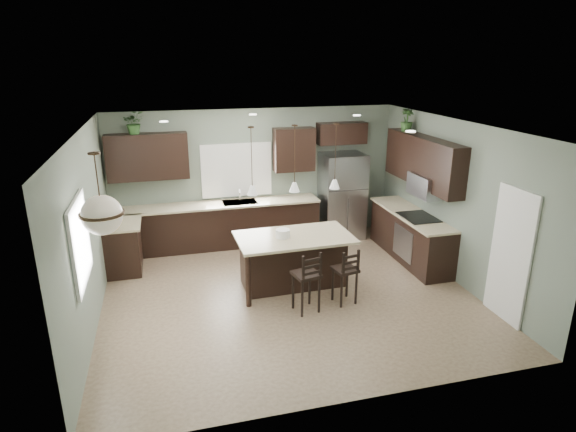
# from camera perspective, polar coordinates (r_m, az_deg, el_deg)

# --- Properties ---
(ground) EXTENTS (6.00, 6.00, 0.00)m
(ground) POSITION_cam_1_polar(r_m,az_deg,el_deg) (8.21, 0.03, -9.23)
(ground) COLOR #9E8466
(ground) RESTS_ON ground
(pantry_door) EXTENTS (0.04, 0.82, 2.04)m
(pantry_door) POSITION_cam_1_polar(r_m,az_deg,el_deg) (7.82, 24.85, -4.30)
(pantry_door) COLOR white
(pantry_door) RESTS_ON ground
(window_back) EXTENTS (1.35, 0.02, 1.00)m
(window_back) POSITION_cam_1_polar(r_m,az_deg,el_deg) (10.13, -6.12, 5.45)
(window_back) COLOR white
(window_back) RESTS_ON room_shell
(window_left) EXTENTS (0.02, 1.10, 1.00)m
(window_left) POSITION_cam_1_polar(r_m,az_deg,el_deg) (6.73, -23.52, -2.83)
(window_left) COLOR white
(window_left) RESTS_ON room_shell
(left_return_cabs) EXTENTS (0.60, 0.90, 0.90)m
(left_return_cabs) POSITION_cam_1_polar(r_m,az_deg,el_deg) (9.39, -18.90, -3.57)
(left_return_cabs) COLOR black
(left_return_cabs) RESTS_ON ground
(left_return_countertop) EXTENTS (0.66, 0.96, 0.04)m
(left_return_countertop) POSITION_cam_1_polar(r_m,az_deg,el_deg) (9.23, -19.08, -0.85)
(left_return_countertop) COLOR beige
(left_return_countertop) RESTS_ON left_return_cabs
(back_lower_cabs) EXTENTS (4.20, 0.60, 0.90)m
(back_lower_cabs) POSITION_cam_1_polar(r_m,az_deg,el_deg) (10.11, -8.18, -1.16)
(back_lower_cabs) COLOR black
(back_lower_cabs) RESTS_ON ground
(back_countertop) EXTENTS (4.20, 0.66, 0.04)m
(back_countertop) POSITION_cam_1_polar(r_m,az_deg,el_deg) (9.94, -8.29, 1.35)
(back_countertop) COLOR beige
(back_countertop) RESTS_ON back_lower_cabs
(sink_inset) EXTENTS (0.70, 0.45, 0.01)m
(sink_inset) POSITION_cam_1_polar(r_m,az_deg,el_deg) (9.99, -5.73, 1.63)
(sink_inset) COLOR gray
(sink_inset) RESTS_ON back_countertop
(faucet) EXTENTS (0.02, 0.02, 0.28)m
(faucet) POSITION_cam_1_polar(r_m,az_deg,el_deg) (9.92, -5.73, 2.38)
(faucet) COLOR silver
(faucet) RESTS_ON back_countertop
(back_upper_left) EXTENTS (1.55, 0.34, 0.90)m
(back_upper_left) POSITION_cam_1_polar(r_m,az_deg,el_deg) (9.79, -16.30, 6.76)
(back_upper_left) COLOR black
(back_upper_left) RESTS_ON room_shell
(back_upper_right) EXTENTS (0.85, 0.34, 0.90)m
(back_upper_right) POSITION_cam_1_polar(r_m,az_deg,el_deg) (10.14, 0.71, 7.88)
(back_upper_right) COLOR black
(back_upper_right) RESTS_ON room_shell
(fridge_header) EXTENTS (1.05, 0.34, 0.45)m
(fridge_header) POSITION_cam_1_polar(r_m,az_deg,el_deg) (10.41, 6.38, 9.72)
(fridge_header) COLOR black
(fridge_header) RESTS_ON room_shell
(right_lower_cabs) EXTENTS (0.60, 2.35, 0.90)m
(right_lower_cabs) POSITION_cam_1_polar(r_m,az_deg,el_deg) (9.72, 14.28, -2.38)
(right_lower_cabs) COLOR black
(right_lower_cabs) RESTS_ON ground
(right_countertop) EXTENTS (0.66, 2.35, 0.04)m
(right_countertop) POSITION_cam_1_polar(r_m,az_deg,el_deg) (9.56, 14.39, 0.24)
(right_countertop) COLOR beige
(right_countertop) RESTS_ON right_lower_cabs
(cooktop) EXTENTS (0.58, 0.75, 0.02)m
(cooktop) POSITION_cam_1_polar(r_m,az_deg,el_deg) (9.32, 15.20, -0.12)
(cooktop) COLOR black
(cooktop) RESTS_ON right_countertop
(wall_oven_front) EXTENTS (0.01, 0.72, 0.60)m
(wall_oven_front) POSITION_cam_1_polar(r_m,az_deg,el_deg) (9.36, 13.43, -3.14)
(wall_oven_front) COLOR gray
(wall_oven_front) RESTS_ON right_lower_cabs
(right_upper_cabs) EXTENTS (0.34, 2.35, 0.90)m
(right_upper_cabs) POSITION_cam_1_polar(r_m,az_deg,el_deg) (9.37, 15.70, 6.31)
(right_upper_cabs) COLOR black
(right_upper_cabs) RESTS_ON room_shell
(microwave) EXTENTS (0.40, 0.75, 0.40)m
(microwave) POSITION_cam_1_polar(r_m,az_deg,el_deg) (9.20, 16.06, 3.50)
(microwave) COLOR gray
(microwave) RESTS_ON right_upper_cabs
(refrigerator) EXTENTS (0.90, 0.74, 1.85)m
(refrigerator) POSITION_cam_1_polar(r_m,az_deg,el_deg) (10.50, 6.42, 2.38)
(refrigerator) COLOR #9A9BA2
(refrigerator) RESTS_ON ground
(kitchen_island) EXTENTS (1.97, 1.15, 0.92)m
(kitchen_island) POSITION_cam_1_polar(r_m,az_deg,el_deg) (8.29, 0.73, -5.39)
(kitchen_island) COLOR black
(kitchen_island) RESTS_ON ground
(serving_dish) EXTENTS (0.24, 0.24, 0.14)m
(serving_dish) POSITION_cam_1_polar(r_m,az_deg,el_deg) (8.04, -0.62, -2.08)
(serving_dish) COLOR white
(serving_dish) RESTS_ON kitchen_island
(bar_stool_center) EXTENTS (0.45, 0.45, 1.02)m
(bar_stool_center) POSITION_cam_1_polar(r_m,az_deg,el_deg) (7.49, 2.16, -7.71)
(bar_stool_center) COLOR black
(bar_stool_center) RESTS_ON ground
(bar_stool_right) EXTENTS (0.41, 0.41, 0.95)m
(bar_stool_right) POSITION_cam_1_polar(r_m,az_deg,el_deg) (7.80, 6.75, -7.01)
(bar_stool_right) COLOR black
(bar_stool_right) RESTS_ON ground
(pendant_left) EXTENTS (0.17, 0.17, 1.10)m
(pendant_left) POSITION_cam_1_polar(r_m,az_deg,el_deg) (7.57, -4.33, 6.48)
(pendant_left) COLOR silver
(pendant_left) RESTS_ON room_shell
(pendant_center) EXTENTS (0.17, 0.17, 1.10)m
(pendant_center) POSITION_cam_1_polar(r_m,az_deg,el_deg) (7.74, 0.78, 6.80)
(pendant_center) COLOR silver
(pendant_center) RESTS_ON room_shell
(pendant_right) EXTENTS (0.17, 0.17, 1.10)m
(pendant_right) POSITION_cam_1_polar(r_m,az_deg,el_deg) (7.97, 5.64, 7.05)
(pendant_right) COLOR silver
(pendant_right) RESTS_ON room_shell
(chandelier) EXTENTS (0.51, 0.51, 0.99)m
(chandelier) POSITION_cam_1_polar(r_m,az_deg,el_deg) (5.94, -21.47, 2.44)
(chandelier) COLOR #FAE8CC
(chandelier) RESTS_ON room_shell
(plant_back_left) EXTENTS (0.44, 0.40, 0.44)m
(plant_back_left) POSITION_cam_1_polar(r_m,az_deg,el_deg) (9.67, -17.78, 10.51)
(plant_back_left) COLOR #2D5626
(plant_back_left) RESTS_ON back_upper_left
(plant_right_wall) EXTENTS (0.26, 0.26, 0.44)m
(plant_right_wall) POSITION_cam_1_polar(r_m,az_deg,el_deg) (9.83, 13.90, 10.98)
(plant_right_wall) COLOR #305625
(plant_right_wall) RESTS_ON right_upper_cabs
(room_shell) EXTENTS (6.00, 6.00, 6.00)m
(room_shell) POSITION_cam_1_polar(r_m,az_deg,el_deg) (7.57, 0.03, 2.23)
(room_shell) COLOR slate
(room_shell) RESTS_ON ground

